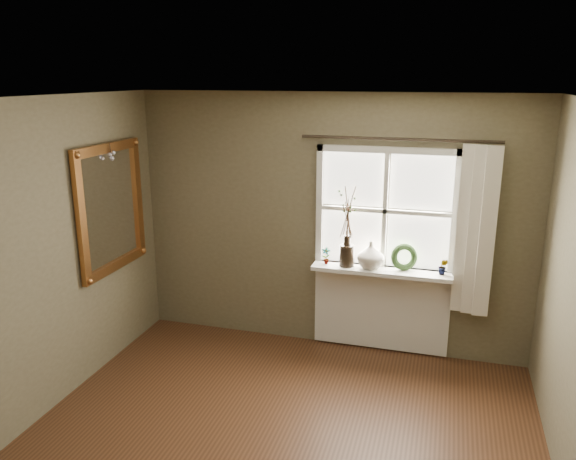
# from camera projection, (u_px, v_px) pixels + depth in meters

# --- Properties ---
(ceiling) EXTENTS (4.50, 4.50, 0.00)m
(ceiling) POSITION_uv_depth(u_px,v_px,m) (252.00, 103.00, 3.22)
(ceiling) COLOR silver
(ceiling) RESTS_ON ground
(wall_back) EXTENTS (4.00, 0.10, 2.60)m
(wall_back) POSITION_uv_depth(u_px,v_px,m) (331.00, 223.00, 5.70)
(wall_back) COLOR brown
(wall_back) RESTS_ON ground
(window_frame) EXTENTS (1.36, 0.06, 1.24)m
(window_frame) POSITION_uv_depth(u_px,v_px,m) (385.00, 211.00, 5.43)
(window_frame) COLOR silver
(window_frame) RESTS_ON wall_back
(window_sill) EXTENTS (1.36, 0.26, 0.04)m
(window_sill) POSITION_uv_depth(u_px,v_px,m) (381.00, 271.00, 5.49)
(window_sill) COLOR silver
(window_sill) RESTS_ON wall_back
(window_apron) EXTENTS (1.36, 0.04, 0.88)m
(window_apron) POSITION_uv_depth(u_px,v_px,m) (381.00, 308.00, 5.71)
(window_apron) COLOR silver
(window_apron) RESTS_ON ground
(dark_jug) EXTENTS (0.18, 0.18, 0.21)m
(dark_jug) POSITION_uv_depth(u_px,v_px,m) (347.00, 255.00, 5.55)
(dark_jug) COLOR black
(dark_jug) RESTS_ON window_sill
(cream_vase) EXTENTS (0.29, 0.29, 0.27)m
(cream_vase) POSITION_uv_depth(u_px,v_px,m) (371.00, 255.00, 5.48)
(cream_vase) COLOR beige
(cream_vase) RESTS_ON window_sill
(wreath) EXTENTS (0.29, 0.21, 0.27)m
(wreath) POSITION_uv_depth(u_px,v_px,m) (404.00, 260.00, 5.44)
(wreath) COLOR #263F1C
(wreath) RESTS_ON window_sill
(potted_plant_left) EXTENTS (0.10, 0.07, 0.17)m
(potted_plant_left) POSITION_uv_depth(u_px,v_px,m) (326.00, 256.00, 5.61)
(potted_plant_left) COLOR #263F1C
(potted_plant_left) RESTS_ON window_sill
(potted_plant_right) EXTENTS (0.10, 0.09, 0.16)m
(potted_plant_right) POSITION_uv_depth(u_px,v_px,m) (443.00, 267.00, 5.31)
(potted_plant_right) COLOR #263F1C
(potted_plant_right) RESTS_ON window_sill
(curtain) EXTENTS (0.36, 0.12, 1.59)m
(curtain) POSITION_uv_depth(u_px,v_px,m) (475.00, 231.00, 5.15)
(curtain) COLOR beige
(curtain) RESTS_ON wall_back
(curtain_rod) EXTENTS (1.84, 0.03, 0.03)m
(curtain_rod) POSITION_uv_depth(u_px,v_px,m) (399.00, 139.00, 5.17)
(curtain_rod) COLOR black
(curtain_rod) RESTS_ON wall_back
(gilt_mirror) EXTENTS (0.10, 1.03, 1.23)m
(gilt_mirror) POSITION_uv_depth(u_px,v_px,m) (111.00, 207.00, 5.36)
(gilt_mirror) COLOR white
(gilt_mirror) RESTS_ON wall_left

